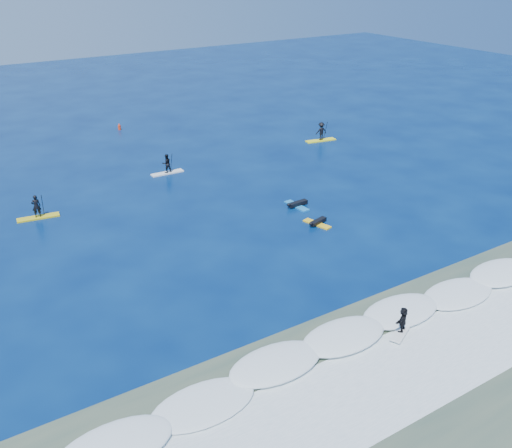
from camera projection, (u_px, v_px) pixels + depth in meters
ground at (281, 247)px, 37.09m from camera, size 160.00×160.00×0.00m
shallow_water at (453, 366)px, 26.43m from camera, size 90.00×13.00×0.01m
breaking_wave at (392, 324)px, 29.48m from camera, size 40.00×6.00×0.30m
whitewater at (437, 355)px, 27.19m from camera, size 34.00×5.00×0.02m
sup_paddler_left at (37, 210)px, 40.92m from camera, size 3.00×1.13×2.06m
sup_paddler_center at (167, 165)px, 49.17m from camera, size 2.88×0.79×2.01m
sup_paddler_right at (321, 132)px, 57.70m from camera, size 3.26×1.30×2.23m
prone_paddler_near at (317, 223)px, 40.14m from camera, size 1.70×2.22×0.45m
prone_paddler_far at (297, 204)px, 43.00m from camera, size 1.86×2.36×0.49m
wave_surfer at (403, 321)px, 28.31m from camera, size 2.01×1.36×1.43m
marker_buoy at (119, 127)px, 61.50m from camera, size 0.32×0.32×0.75m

